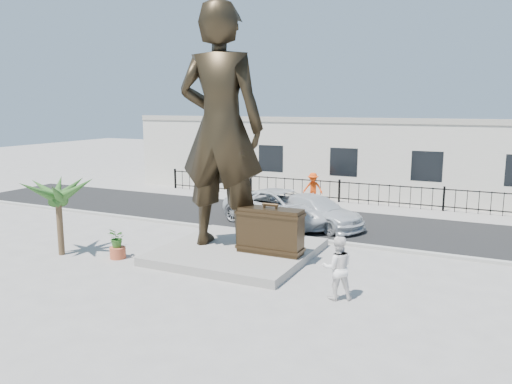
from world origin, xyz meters
TOP-DOWN VIEW (x-y plane):
  - ground at (0.00, 0.00)m, footprint 100.00×100.00m
  - street at (0.00, 8.00)m, footprint 40.00×7.00m
  - curb at (0.00, 4.50)m, footprint 40.00×0.25m
  - far_sidewalk at (0.00, 12.00)m, footprint 40.00×2.50m
  - plinth at (-0.50, 1.50)m, footprint 5.20×5.20m
  - fence at (0.00, 12.80)m, footprint 22.00×0.10m
  - building at (0.00, 17.00)m, footprint 28.00×7.00m
  - statue at (-1.18, 1.57)m, footprint 3.35×2.40m
  - suitcase at (0.84, 1.39)m, footprint 2.27×0.73m
  - tourist at (3.92, -0.93)m, footprint 1.10×1.01m
  - car_white at (-0.90, 6.67)m, footprint 6.05×3.88m
  - car_silver at (0.62, 6.88)m, footprint 5.13×3.54m
  - worker at (-1.24, 11.91)m, footprint 1.14×0.71m
  - palm_tree at (-6.36, -1.17)m, footprint 1.80×1.80m
  - planter at (-4.20, -0.63)m, footprint 0.56×0.56m
  - shrub at (-4.20, -0.63)m, footprint 0.78×0.74m

SIDE VIEW (x-z plane):
  - ground at x=0.00m, z-range 0.00..0.00m
  - palm_tree at x=-6.36m, z-range -1.60..1.60m
  - street at x=0.00m, z-range 0.00..0.01m
  - far_sidewalk at x=0.00m, z-range 0.00..0.02m
  - curb at x=0.00m, z-range 0.00..0.12m
  - plinth at x=-0.50m, z-range 0.00..0.30m
  - planter at x=-4.20m, z-range 0.00..0.40m
  - fence at x=0.00m, z-range 0.00..1.20m
  - car_silver at x=0.62m, z-range 0.01..1.39m
  - shrub at x=-4.20m, z-range 0.40..1.09m
  - car_white at x=-0.90m, z-range 0.01..1.56m
  - worker at x=-1.24m, z-range 0.02..1.72m
  - tourist at x=3.92m, z-range 0.00..1.82m
  - suitcase at x=0.84m, z-range 0.30..1.90m
  - building at x=0.00m, z-range 0.00..4.40m
  - statue at x=-1.18m, z-range 0.30..8.91m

